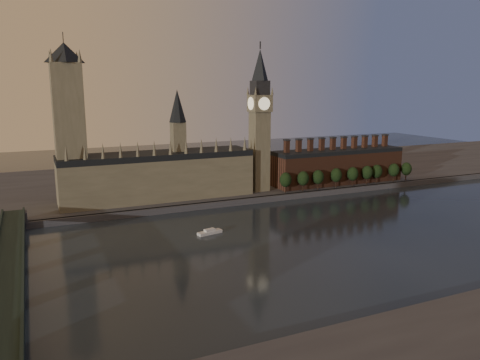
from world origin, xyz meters
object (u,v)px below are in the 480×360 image
object	(u,v)px
victoria_tower	(69,121)
river_boat	(210,232)
big_ben	(260,119)
westminster_bridge	(8,277)

from	to	relation	value
victoria_tower	river_boat	xyz separation A→B (m)	(63.37, -77.43, -58.00)
big_ben	river_boat	size ratio (longest dim) A/B	7.28
victoria_tower	big_ben	world-z (taller)	victoria_tower
big_ben	westminster_bridge	bearing A→B (deg)	-145.67
westminster_bridge	river_boat	world-z (taller)	westminster_bridge
westminster_bridge	river_boat	xyz separation A→B (m)	(98.37, 40.26, -6.35)
big_ben	river_boat	distance (m)	113.11
big_ben	river_boat	world-z (taller)	big_ben
big_ben	river_boat	bearing A→B (deg)	-132.61
victoria_tower	westminster_bridge	world-z (taller)	victoria_tower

